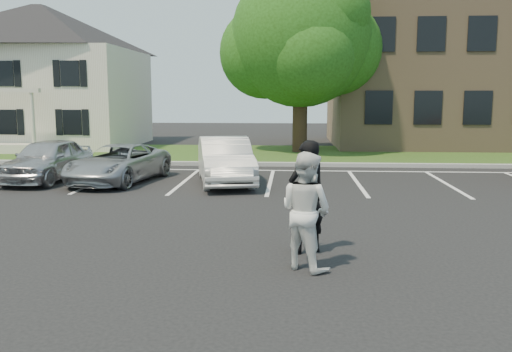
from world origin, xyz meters
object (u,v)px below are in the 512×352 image
Objects in this scene: tree at (303,40)px; car_silver_minivan at (118,163)px; car_white_sedan at (225,161)px; house at (42,76)px; man_white_shirt at (306,211)px; man_black_suit at (307,197)px; car_silver_west at (48,160)px.

tree is 12.03m from car_silver_minivan.
house is at bearing 120.92° from car_white_sedan.
house is 15.07m from car_silver_minivan.
tree is 10.65m from car_white_sedan.
man_black_suit is at bearing -52.62° from man_white_shirt.
house reaches higher than man_black_suit.
car_white_sedan is (-2.39, 7.55, -0.28)m from man_black_suit.
tree reaches higher than car_silver_west.
man_white_shirt reaches higher than car_silver_minivan.
house is 2.35× the size of car_silver_minivan.
tree is at bearing 62.06° from car_white_sedan.
tree is at bearing 67.72° from car_silver_minivan.
car_silver_minivan is (2.39, -0.10, -0.09)m from car_silver_west.
tree is at bearing -50.94° from man_white_shirt.
car_silver_minivan is at bearing 1.54° from car_silver_west.
car_silver_west is at bearing -6.31° from man_white_shirt.
man_black_suit is at bearing -84.82° from car_white_sedan.
car_silver_west reaches higher than car_silver_minivan.
car_white_sedan reaches higher than car_silver_minivan.
man_white_shirt is (13.92, -20.73, -2.87)m from house.
house is 2.32× the size of car_white_sedan.
man_black_suit is at bearing -41.29° from car_silver_minivan.
house is 17.16m from car_white_sedan.
man_black_suit is 0.49× the size of car_silver_west.
house is 1.17× the size of tree.
car_silver_minivan is (8.10, -12.29, -3.22)m from house.
car_white_sedan is at bearing -46.71° from house.
man_black_suit is 0.90m from man_white_shirt.
car_silver_minivan is (-5.86, 7.54, -0.40)m from man_black_suit.
man_white_shirt is at bearing 55.21° from man_black_suit.
car_silver_minivan is at bearing 167.81° from car_white_sedan.
tree is 4.60× the size of man_white_shirt.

